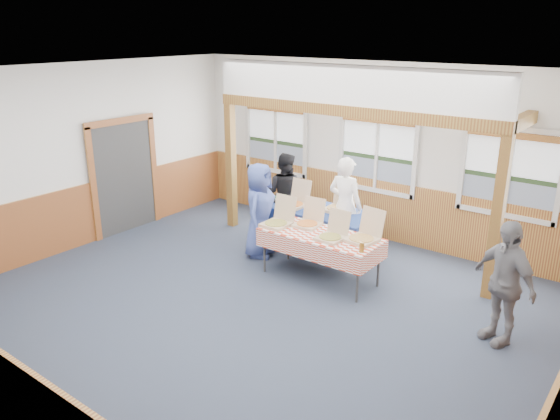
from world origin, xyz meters
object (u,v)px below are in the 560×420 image
at_px(woman_white, 345,206).
at_px(table_right, 320,237).
at_px(woman_black, 285,193).
at_px(table_left, 317,212).
at_px(person_grey, 504,282).
at_px(man_blue, 260,210).

bearing_deg(woman_white, table_right, 102.25).
relative_size(table_right, woman_black, 1.28).
relative_size(woman_white, woman_black, 1.11).
height_order(table_left, table_right, same).
xyz_separation_m(woman_black, person_grey, (4.44, -1.47, 0.03)).
relative_size(man_blue, person_grey, 1.02).
distance_m(table_right, person_grey, 2.74).
xyz_separation_m(man_blue, person_grey, (4.09, -0.29, -0.01)).
distance_m(woman_white, woman_black, 1.47).
distance_m(table_right, man_blue, 1.36).
relative_size(table_right, man_blue, 1.21).
bearing_deg(table_left, table_right, -73.14).
bearing_deg(man_blue, woman_black, -2.12).
distance_m(table_left, woman_black, 1.06).
xyz_separation_m(table_right, woman_white, (-0.25, 1.14, 0.16)).
bearing_deg(table_right, man_blue, -178.86).
height_order(table_right, man_blue, man_blue).
relative_size(woman_black, man_blue, 0.95).
distance_m(man_blue, person_grey, 4.10).
bearing_deg(man_blue, table_right, -116.30).
distance_m(table_right, woman_black, 2.18).
xyz_separation_m(table_right, woman_black, (-1.70, 1.36, 0.07)).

